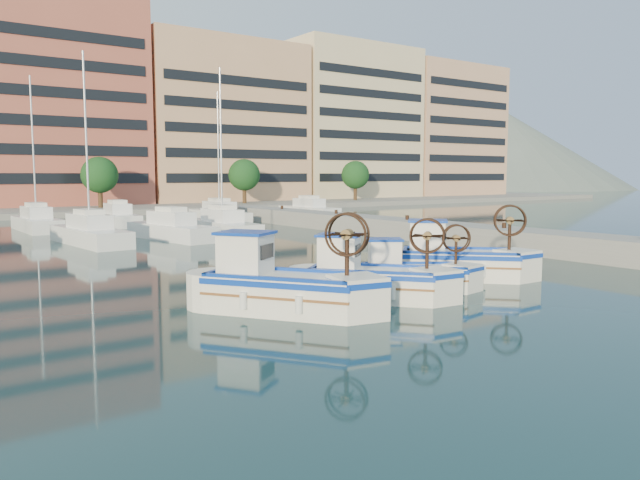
{
  "coord_description": "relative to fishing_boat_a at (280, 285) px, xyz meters",
  "views": [
    {
      "loc": [
        -16.06,
        -16.81,
        4.23
      ],
      "look_at": [
        -1.03,
        4.39,
        1.5
      ],
      "focal_mm": 35.0,
      "sensor_mm": 36.0,
      "label": 1
    }
  ],
  "objects": [
    {
      "name": "ground",
      "position": [
        6.14,
        0.7,
        -0.86
      ],
      "size": [
        300.0,
        300.0,
        0.0
      ],
      "primitive_type": "plane",
      "color": "#1A4044",
      "rests_on": "ground"
    },
    {
      "name": "quay",
      "position": [
        19.14,
        8.7,
        -0.26
      ],
      "size": [
        3.0,
        60.0,
        1.2
      ],
      "primitive_type": "cube",
      "color": "gray",
      "rests_on": "ground"
    },
    {
      "name": "waterfront",
      "position": [
        15.37,
        65.74,
        10.23
      ],
      "size": [
        180.0,
        40.0,
        25.6
      ],
      "color": "gray",
      "rests_on": "ground"
    },
    {
      "name": "hill_east",
      "position": [
        146.14,
        110.7,
        -0.86
      ],
      "size": [
        160.0,
        160.0,
        50.0
      ],
      "primitive_type": "cone",
      "color": "slate",
      "rests_on": "ground"
    },
    {
      "name": "yacht_marina",
      "position": [
        3.12,
        28.73,
        -0.34
      ],
      "size": [
        41.26,
        21.99,
        11.5
      ],
      "color": "white",
      "rests_on": "ground"
    },
    {
      "name": "fishing_boat_a",
      "position": [
        0.0,
        0.0,
        0.0
      ],
      "size": [
        4.42,
        5.1,
        3.14
      ],
      "rotation": [
        0.0,
        0.0,
        0.61
      ],
      "color": "white",
      "rests_on": "ground"
    },
    {
      "name": "fishing_boat_b",
      "position": [
        3.51,
        -0.06,
        -0.09
      ],
      "size": [
        4.16,
        4.47,
        2.81
      ],
      "rotation": [
        0.0,
        0.0,
        0.69
      ],
      "color": "white",
      "rests_on": "ground"
    },
    {
      "name": "fishing_boat_c",
      "position": [
        5.7,
        0.28,
        -0.19
      ],
      "size": [
        3.99,
        3.43,
        2.45
      ],
      "rotation": [
        0.0,
        0.0,
        0.97
      ],
      "color": "white",
      "rests_on": "ground"
    },
    {
      "name": "fishing_boat_d",
      "position": [
        9.09,
        1.17,
        -0.03
      ],
      "size": [
        4.69,
        4.7,
        3.04
      ],
      "rotation": [
        0.0,
        0.0,
        0.78
      ],
      "color": "white",
      "rests_on": "ground"
    }
  ]
}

